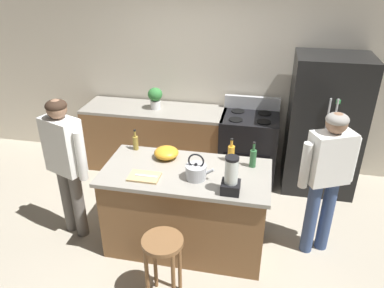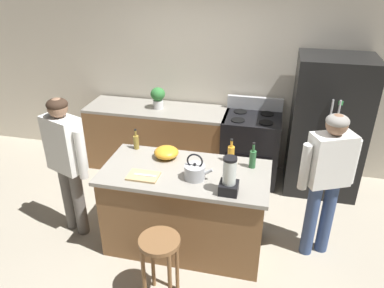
{
  "view_description": "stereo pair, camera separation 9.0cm",
  "coord_description": "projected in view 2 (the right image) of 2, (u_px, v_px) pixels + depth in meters",
  "views": [
    {
      "loc": [
        0.69,
        -3.07,
        2.84
      ],
      "look_at": [
        0.0,
        0.3,
        1.08
      ],
      "focal_mm": 34.66,
      "sensor_mm": 36.0,
      "label": 1
    },
    {
      "loc": [
        0.78,
        -3.05,
        2.84
      ],
      "look_at": [
        0.0,
        0.3,
        1.08
      ],
      "focal_mm": 34.66,
      "sensor_mm": 36.0,
      "label": 2
    }
  ],
  "objects": [
    {
      "name": "cutting_board",
      "position": [
        143.0,
        176.0,
        3.57
      ],
      "size": [
        0.3,
        0.2,
        0.02
      ],
      "primitive_type": "cube",
      "color": "tan",
      "rests_on": "kitchen_island"
    },
    {
      "name": "back_counter_run",
      "position": [
        158.0,
        138.0,
        5.39
      ],
      "size": [
        2.0,
        0.64,
        0.93
      ],
      "color": "brown",
      "rests_on": "ground_plane"
    },
    {
      "name": "bottle_vinegar",
      "position": [
        136.0,
        142.0,
        4.06
      ],
      "size": [
        0.06,
        0.06,
        0.24
      ],
      "color": "olive",
      "rests_on": "kitchen_island"
    },
    {
      "name": "bottle_olive_oil",
      "position": [
        253.0,
        158.0,
        3.69
      ],
      "size": [
        0.07,
        0.07,
        0.28
      ],
      "color": "#2D6638",
      "rests_on": "kitchen_island"
    },
    {
      "name": "blender_appliance",
      "position": [
        229.0,
        178.0,
        3.27
      ],
      "size": [
        0.17,
        0.17,
        0.36
      ],
      "color": "black",
      "rests_on": "kitchen_island"
    },
    {
      "name": "person_by_island_left",
      "position": [
        66.0,
        156.0,
        3.87
      ],
      "size": [
        0.58,
        0.35,
        1.61
      ],
      "color": "#66605B",
      "rests_on": "ground_plane"
    },
    {
      "name": "ground_plane",
      "position": [
        186.0,
        243.0,
        4.1
      ],
      "size": [
        14.0,
        14.0,
        0.0
      ],
      "primitive_type": "plane",
      "color": "#B2A893"
    },
    {
      "name": "stove_range",
      "position": [
        250.0,
        148.0,
        5.09
      ],
      "size": [
        0.76,
        0.65,
        1.11
      ],
      "color": "black",
      "rests_on": "ground_plane"
    },
    {
      "name": "person_by_sink_right",
      "position": [
        327.0,
        174.0,
        3.56
      ],
      "size": [
        0.57,
        0.37,
        1.58
      ],
      "color": "#384C7A",
      "rests_on": "ground_plane"
    },
    {
      "name": "back_wall",
      "position": [
        219.0,
        74.0,
        5.17
      ],
      "size": [
        8.0,
        0.1,
        2.7
      ],
      "primitive_type": "cube",
      "color": "beige",
      "rests_on": "ground_plane"
    },
    {
      "name": "kitchen_island",
      "position": [
        186.0,
        208.0,
        3.88
      ],
      "size": [
        1.67,
        0.83,
        0.93
      ],
      "color": "brown",
      "rests_on": "ground_plane"
    },
    {
      "name": "chef_knife",
      "position": [
        145.0,
        175.0,
        3.56
      ],
      "size": [
        0.22,
        0.03,
        0.01
      ],
      "primitive_type": "cube",
      "rotation": [
        0.0,
        0.0,
        0.01
      ],
      "color": "#B7BABF",
      "rests_on": "cutting_board"
    },
    {
      "name": "bar_stool",
      "position": [
        160.0,
        253.0,
        3.2
      ],
      "size": [
        0.36,
        0.36,
        0.69
      ],
      "color": "brown",
      "rests_on": "ground_plane"
    },
    {
      "name": "mixing_bowl",
      "position": [
        166.0,
        152.0,
        3.89
      ],
      "size": [
        0.26,
        0.26,
        0.12
      ],
      "primitive_type": "ellipsoid",
      "color": "orange",
      "rests_on": "kitchen_island"
    },
    {
      "name": "refrigerator",
      "position": [
        327.0,
        127.0,
        4.69
      ],
      "size": [
        0.9,
        0.73,
        1.79
      ],
      "color": "black",
      "rests_on": "ground_plane"
    },
    {
      "name": "tea_kettle",
      "position": [
        195.0,
        171.0,
        3.52
      ],
      "size": [
        0.28,
        0.2,
        0.27
      ],
      "color": "#B7BABF",
      "rests_on": "kitchen_island"
    },
    {
      "name": "bottle_soda",
      "position": [
        231.0,
        153.0,
        3.8
      ],
      "size": [
        0.07,
        0.07,
        0.26
      ],
      "color": "orange",
      "rests_on": "kitchen_island"
    },
    {
      "name": "potted_plant",
      "position": [
        158.0,
        96.0,
        5.1
      ],
      "size": [
        0.2,
        0.2,
        0.3
      ],
      "color": "silver",
      "rests_on": "back_counter_run"
    }
  ]
}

